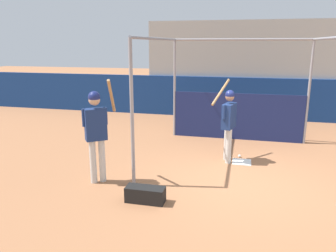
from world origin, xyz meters
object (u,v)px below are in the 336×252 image
(equipment_bag, at_px, (145,194))
(baseball, at_px, (239,156))
(player_batter, at_px, (229,119))
(player_waiting, at_px, (96,128))

(equipment_bag, distance_m, baseball, 3.22)
(baseball, bearing_deg, player_batter, -131.98)
(player_batter, xyz_separation_m, player_waiting, (-2.47, -1.85, 0.10))
(player_batter, distance_m, player_waiting, 3.09)
(player_batter, height_order, equipment_bag, player_batter)
(player_waiting, bearing_deg, baseball, 1.19)
(equipment_bag, height_order, baseball, equipment_bag)
(equipment_bag, xyz_separation_m, baseball, (1.58, 2.80, -0.10))
(player_waiting, distance_m, baseball, 3.69)
(player_batter, xyz_separation_m, equipment_bag, (-1.28, -2.48, -0.90))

